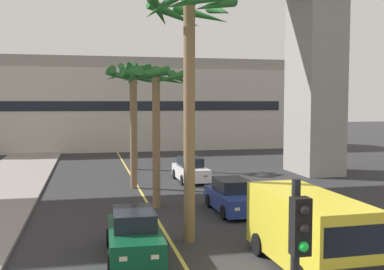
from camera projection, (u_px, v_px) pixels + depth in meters
The scene contains 10 objects.
lane_stripe_center at pixel (149, 205), 23.49m from camera, with size 0.14×56.00×0.01m, color #DBCC4C.
pier_building_backdrop at pixel (115, 105), 51.48m from camera, with size 39.54×8.04×9.90m.
car_queue_front at pixel (134, 235), 15.67m from camera, with size 1.92×4.15×1.56m.
car_queue_second at pixel (232, 197), 21.97m from camera, with size 1.87×4.12×1.56m.
car_queue_third at pixel (191, 170), 30.52m from camera, with size 1.89×4.13×1.56m.
delivery_van at pixel (307, 229), 14.40m from camera, with size 2.23×5.28×2.36m.
palm_tree_near_median at pixel (189, 46), 16.83m from camera, with size 3.51×3.57×9.19m.
palm_tree_mid_median at pixel (133, 91), 27.74m from camera, with size 3.55×3.58×7.37m.
palm_tree_far_median at pixel (156, 93), 22.48m from camera, with size 3.45×3.57×6.95m.
palm_tree_farthest_median at pixel (135, 83), 35.41m from camera, with size 2.70×2.69×8.24m.
Camera 1 is at (-2.95, 0.91, 5.22)m, focal length 43.42 mm.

